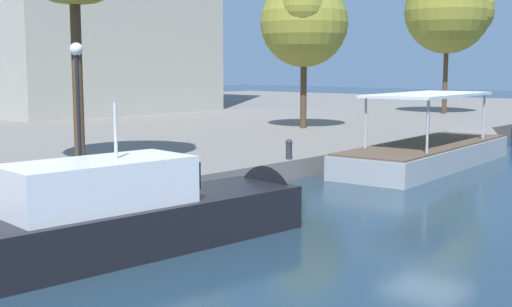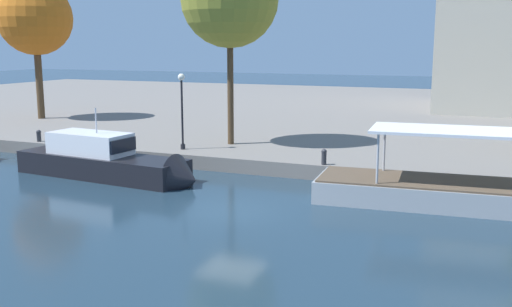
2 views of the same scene
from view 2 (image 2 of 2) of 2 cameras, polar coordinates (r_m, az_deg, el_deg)
name	(u,v)px [view 2 (image 2 of 2)]	position (r m, az deg, el deg)	size (l,w,h in m)	color
ground_plane	(231,212)	(24.01, -2.47, -5.66)	(220.00, 220.00, 0.00)	#1E3342
dock_promenade	(384,113)	(56.28, 12.34, 3.86)	(120.00, 55.00, 0.77)	slate
motor_yacht_1	(110,165)	(30.70, -14.00, -1.06)	(10.70, 3.35, 4.30)	black
tour_boat_2	(485,200)	(26.22, 21.36, -4.23)	(13.29, 4.29, 4.55)	#9EA3A8
mooring_bollard_0	(324,156)	(29.48, 6.62, -0.27)	(0.28, 0.28, 0.80)	#2D2D33
mooring_bollard_1	(39,135)	(38.75, -20.35, 1.67)	(0.30, 0.30, 0.74)	#2D2D33
lamp_post	(182,103)	(33.62, -7.21, 4.86)	(0.39, 0.39, 4.32)	black
tree_3	(34,20)	(50.82, -20.80, 12.06)	(5.95, 5.86, 10.93)	#4C3823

